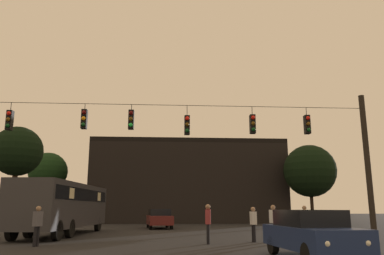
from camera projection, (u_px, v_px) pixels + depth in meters
The scene contains 14 objects.
ground_plane at pixel (165, 230), 27.96m from camera, with size 168.00×168.00×0.00m, color black.
overhead_signal_span at pixel (164, 149), 18.30m from camera, with size 20.41×0.44×7.26m.
city_bus at pixel (65, 203), 22.94m from camera, with size 3.23×11.14×3.00m.
car_near_right at pixel (311, 233), 12.12m from camera, with size 2.12×4.44×1.52m.
car_far_left at pixel (159, 218), 30.17m from camera, with size 2.27×4.48×1.52m.
pedestrian_crossing_left at pixel (37, 223), 16.02m from camera, with size 0.36×0.42×1.67m.
pedestrian_crossing_center at pixel (305, 220), 20.07m from camera, with size 0.31×0.40×1.71m.
pedestrian_crossing_right at pixel (253, 222), 18.11m from camera, with size 0.27×0.38×1.63m.
pedestrian_near_bus at pixel (208, 221), 17.12m from camera, with size 0.29×0.39×1.76m.
pedestrian_trailing at pixel (273, 220), 18.59m from camera, with size 0.36×0.42×1.73m.
corner_building at pixel (187, 184), 46.67m from camera, with size 21.46×13.43×9.09m.
tree_left_silhouette at pixel (310, 171), 38.92m from camera, with size 5.32×5.32×8.00m.
tree_behind_building at pixel (17, 152), 32.30m from camera, with size 4.22×4.22×8.45m.
tree_right_far at pixel (48, 172), 43.45m from camera, with size 4.35×4.35×7.88m.
Camera 1 is at (0.15, -4.49, 1.57)m, focal length 35.47 mm.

